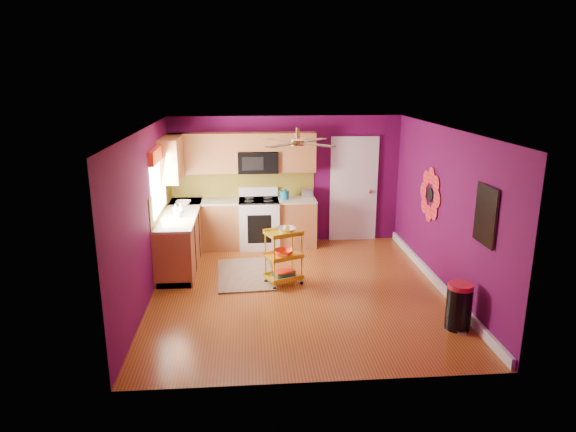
{
  "coord_description": "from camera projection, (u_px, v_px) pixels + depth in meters",
  "views": [
    {
      "loc": [
        -0.75,
        -7.39,
        3.26
      ],
      "look_at": [
        -0.13,
        0.4,
        1.1
      ],
      "focal_mm": 32.0,
      "sensor_mm": 36.0,
      "label": 1
    }
  ],
  "objects": [
    {
      "name": "soap_bottle_a",
      "position": [
        180.0,
        208.0,
        8.86
      ],
      "size": [
        0.08,
        0.08,
        0.17
      ],
      "primitive_type": "imported",
      "color": "#EA3F72",
      "rests_on": "lower_cabinets"
    },
    {
      "name": "left_window",
      "position": [
        158.0,
        171.0,
        8.41
      ],
      "size": [
        0.08,
        1.35,
        1.08
      ],
      "color": "white",
      "rests_on": "ground"
    },
    {
      "name": "upper_cabinetry",
      "position": [
        221.0,
        156.0,
        9.54
      ],
      "size": [
        2.8,
        2.3,
        1.26
      ],
      "color": "brown",
      "rests_on": "ground"
    },
    {
      "name": "rolling_cart",
      "position": [
        284.0,
        254.0,
        8.14
      ],
      "size": [
        0.65,
        0.57,
        0.97
      ],
      "color": "yellow",
      "rests_on": "ground"
    },
    {
      "name": "panel_door",
      "position": [
        354.0,
        190.0,
        10.23
      ],
      "size": [
        0.95,
        0.11,
        2.15
      ],
      "color": "white",
      "rests_on": "ground"
    },
    {
      "name": "trash_can",
      "position": [
        459.0,
        306.0,
        6.74
      ],
      "size": [
        0.43,
        0.43,
        0.63
      ],
      "color": "black",
      "rests_on": "ground"
    },
    {
      "name": "teal_kettle",
      "position": [
        284.0,
        195.0,
        9.86
      ],
      "size": [
        0.18,
        0.18,
        0.21
      ],
      "color": "#126A8D",
      "rests_on": "lower_cabinets"
    },
    {
      "name": "lower_cabinets",
      "position": [
        217.0,
        231.0,
        9.56
      ],
      "size": [
        2.81,
        2.31,
        0.94
      ],
      "color": "brown",
      "rests_on": "ground"
    },
    {
      "name": "soap_bottle_b",
      "position": [
        176.0,
        209.0,
        8.87
      ],
      "size": [
        0.12,
        0.12,
        0.16
      ],
      "primitive_type": "imported",
      "color": "white",
      "rests_on": "lower_cabinets"
    },
    {
      "name": "shag_rug",
      "position": [
        245.0,
        274.0,
        8.63
      ],
      "size": [
        0.99,
        1.53,
        0.02
      ],
      "primitive_type": "cube",
      "rotation": [
        0.0,
        0.0,
        0.05
      ],
      "color": "#331A11",
      "rests_on": "ground"
    },
    {
      "name": "toaster",
      "position": [
        307.0,
        193.0,
        10.01
      ],
      "size": [
        0.22,
        0.15,
        0.18
      ],
      "primitive_type": "cube",
      "color": "beige",
      "rests_on": "lower_cabinets"
    },
    {
      "name": "counter_cup",
      "position": [
        178.0,
        214.0,
        8.63
      ],
      "size": [
        0.13,
        0.13,
        0.1
      ],
      "primitive_type": "imported",
      "color": "white",
      "rests_on": "lower_cabinets"
    },
    {
      "name": "ceiling_fan",
      "position": [
        298.0,
        142.0,
        7.61
      ],
      "size": [
        1.01,
        1.01,
        0.26
      ],
      "color": "#BF8C3F",
      "rests_on": "ground"
    },
    {
      "name": "right_wall_art",
      "position": [
        453.0,
        203.0,
        7.49
      ],
      "size": [
        0.04,
        2.74,
        1.04
      ],
      "color": "black",
      "rests_on": "ground"
    },
    {
      "name": "electric_range",
      "position": [
        259.0,
        223.0,
        9.95
      ],
      "size": [
        0.76,
        0.66,
        1.13
      ],
      "color": "white",
      "rests_on": "ground"
    },
    {
      "name": "room_envelope",
      "position": [
        301.0,
        188.0,
        7.6
      ],
      "size": [
        4.54,
        5.04,
        2.52
      ],
      "color": "#560943",
      "rests_on": "ground"
    },
    {
      "name": "ground",
      "position": [
        298.0,
        290.0,
        8.03
      ],
      "size": [
        5.0,
        5.0,
        0.0
      ],
      "primitive_type": "plane",
      "color": "brown",
      "rests_on": "ground"
    },
    {
      "name": "counter_dish",
      "position": [
        183.0,
        203.0,
        9.46
      ],
      "size": [
        0.28,
        0.28,
        0.07
      ],
      "primitive_type": "imported",
      "color": "white",
      "rests_on": "lower_cabinets"
    }
  ]
}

